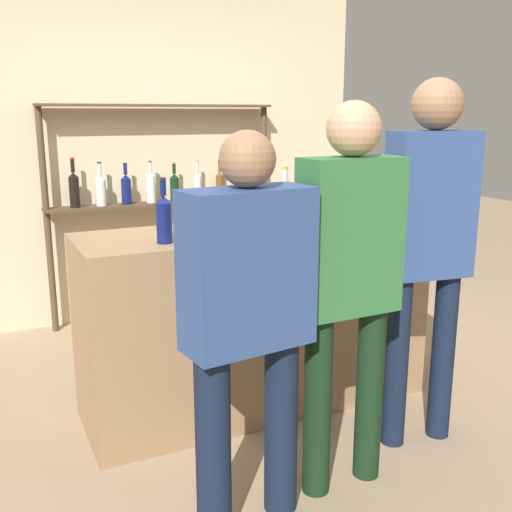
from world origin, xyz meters
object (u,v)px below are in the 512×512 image
(counter_bottle_2, at_px, (285,207))
(counter_bottle_3, at_px, (335,206))
(customer_center, at_px, (349,270))
(customer_left, at_px, (248,310))
(customer_right, at_px, (429,234))
(counter_bottle_1, at_px, (338,194))
(counter_bottle_0, at_px, (164,218))
(cork_jar, at_px, (204,218))

(counter_bottle_2, relative_size, counter_bottle_3, 1.06)
(customer_center, bearing_deg, customer_left, 95.51)
(counter_bottle_3, relative_size, customer_left, 0.20)
(customer_right, bearing_deg, customer_left, 110.11)
(customer_left, bearing_deg, customer_right, -85.28)
(counter_bottle_1, bearing_deg, counter_bottle_3, -125.53)
(customer_left, bearing_deg, customer_center, -90.13)
(counter_bottle_0, bearing_deg, counter_bottle_3, -0.50)
(counter_bottle_0, xyz_separation_m, counter_bottle_3, (0.96, -0.01, -0.00))
(customer_right, bearing_deg, counter_bottle_2, 46.00)
(counter_bottle_3, height_order, cork_jar, counter_bottle_3)
(counter_bottle_2, relative_size, cork_jar, 2.06)
(counter_bottle_2, bearing_deg, customer_right, -52.73)
(cork_jar, height_order, customer_right, customer_right)
(customer_center, bearing_deg, customer_right, -75.49)
(counter_bottle_0, relative_size, counter_bottle_2, 0.93)
(cork_jar, distance_m, customer_center, 0.92)
(cork_jar, bearing_deg, customer_right, -38.65)
(counter_bottle_3, xyz_separation_m, cork_jar, (-0.71, 0.14, -0.04))
(counter_bottle_3, distance_m, customer_center, 0.83)
(counter_bottle_0, xyz_separation_m, counter_bottle_1, (1.22, 0.35, 0.00))
(cork_jar, bearing_deg, customer_left, -100.64)
(counter_bottle_0, relative_size, cork_jar, 1.92)
(counter_bottle_3, relative_size, cork_jar, 1.94)
(counter_bottle_3, height_order, customer_left, customer_left)
(customer_center, bearing_deg, cork_jar, 19.49)
(counter_bottle_3, height_order, customer_center, customer_center)
(cork_jar, bearing_deg, counter_bottle_1, 12.82)
(counter_bottle_2, height_order, customer_right, customer_right)
(counter_bottle_2, bearing_deg, counter_bottle_0, -177.10)
(counter_bottle_1, distance_m, counter_bottle_2, 0.63)
(cork_jar, xyz_separation_m, customer_center, (0.32, -0.86, -0.11))
(counter_bottle_1, height_order, counter_bottle_3, counter_bottle_1)
(counter_bottle_3, bearing_deg, counter_bottle_0, 179.50)
(counter_bottle_1, xyz_separation_m, counter_bottle_2, (-0.55, -0.32, 0.00))
(counter_bottle_1, relative_size, customer_center, 0.20)
(counter_bottle_2, distance_m, customer_right, 0.76)
(customer_left, relative_size, customer_center, 0.94)
(counter_bottle_3, bearing_deg, counter_bottle_1, 54.47)
(counter_bottle_0, height_order, counter_bottle_1, counter_bottle_1)
(customer_left, bearing_deg, counter_bottle_1, -51.73)
(counter_bottle_2, bearing_deg, cork_jar, 166.68)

